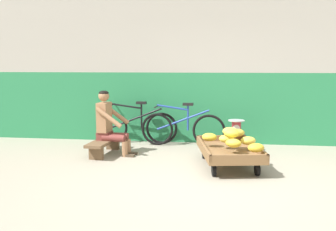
{
  "coord_description": "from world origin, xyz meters",
  "views": [
    {
      "loc": [
        0.08,
        -4.66,
        1.6
      ],
      "look_at": [
        -0.71,
        1.38,
        0.75
      ],
      "focal_mm": 39.49,
      "sensor_mm": 36.0,
      "label": 1
    }
  ],
  "objects_px": {
    "banana_cart": "(229,151)",
    "low_bench": "(105,143)",
    "weighing_scale": "(236,128)",
    "bicycle_far_left": "(183,128)",
    "plastic_crate": "(236,144)",
    "shopping_bag": "(238,151)",
    "bicycle_near_left": "(136,126)",
    "vendor_seated": "(109,123)"
  },
  "relations": [
    {
      "from": "banana_cart",
      "to": "low_bench",
      "type": "bearing_deg",
      "value": 166.58
    },
    {
      "from": "weighing_scale",
      "to": "bicycle_far_left",
      "type": "bearing_deg",
      "value": 159.97
    },
    {
      "from": "banana_cart",
      "to": "plastic_crate",
      "type": "distance_m",
      "value": 1.0
    },
    {
      "from": "bicycle_far_left",
      "to": "shopping_bag",
      "type": "distance_m",
      "value": 1.31
    },
    {
      "from": "plastic_crate",
      "to": "shopping_bag",
      "type": "distance_m",
      "value": 0.4
    },
    {
      "from": "low_bench",
      "to": "bicycle_near_left",
      "type": "height_order",
      "value": "bicycle_near_left"
    },
    {
      "from": "banana_cart",
      "to": "bicycle_far_left",
      "type": "relative_size",
      "value": 0.94
    },
    {
      "from": "vendor_seated",
      "to": "bicycle_far_left",
      "type": "xyz_separation_m",
      "value": [
        1.23,
        0.84,
        -0.21
      ]
    },
    {
      "from": "low_bench",
      "to": "bicycle_far_left",
      "type": "relative_size",
      "value": 0.68
    },
    {
      "from": "plastic_crate",
      "to": "weighing_scale",
      "type": "height_order",
      "value": "weighing_scale"
    },
    {
      "from": "bicycle_near_left",
      "to": "banana_cart",
      "type": "bearing_deg",
      "value": -39.65
    },
    {
      "from": "plastic_crate",
      "to": "bicycle_near_left",
      "type": "distance_m",
      "value": 2.04
    },
    {
      "from": "vendor_seated",
      "to": "weighing_scale",
      "type": "height_order",
      "value": "vendor_seated"
    },
    {
      "from": "banana_cart",
      "to": "bicycle_far_left",
      "type": "bearing_deg",
      "value": 122.1
    },
    {
      "from": "shopping_bag",
      "to": "banana_cart",
      "type": "bearing_deg",
      "value": -107.94
    },
    {
      "from": "low_bench",
      "to": "bicycle_near_left",
      "type": "bearing_deg",
      "value": 69.42
    },
    {
      "from": "plastic_crate",
      "to": "shopping_bag",
      "type": "relative_size",
      "value": 1.5
    },
    {
      "from": "low_bench",
      "to": "plastic_crate",
      "type": "distance_m",
      "value": 2.38
    },
    {
      "from": "weighing_scale",
      "to": "shopping_bag",
      "type": "distance_m",
      "value": 0.52
    },
    {
      "from": "vendor_seated",
      "to": "weighing_scale",
      "type": "distance_m",
      "value": 2.29
    },
    {
      "from": "banana_cart",
      "to": "vendor_seated",
      "type": "height_order",
      "value": "vendor_seated"
    },
    {
      "from": "plastic_crate",
      "to": "bicycle_far_left",
      "type": "distance_m",
      "value": 1.1
    },
    {
      "from": "bicycle_near_left",
      "to": "shopping_bag",
      "type": "bearing_deg",
      "value": -24.55
    },
    {
      "from": "low_bench",
      "to": "bicycle_near_left",
      "type": "relative_size",
      "value": 0.68
    },
    {
      "from": "plastic_crate",
      "to": "weighing_scale",
      "type": "bearing_deg",
      "value": -90.0
    },
    {
      "from": "vendor_seated",
      "to": "weighing_scale",
      "type": "xyz_separation_m",
      "value": [
        2.24,
        0.47,
        -0.11
      ]
    },
    {
      "from": "banana_cart",
      "to": "bicycle_near_left",
      "type": "distance_m",
      "value": 2.34
    },
    {
      "from": "vendor_seated",
      "to": "bicycle_far_left",
      "type": "bearing_deg",
      "value": 34.51
    },
    {
      "from": "bicycle_far_left",
      "to": "shopping_bag",
      "type": "bearing_deg",
      "value": -36.59
    },
    {
      "from": "banana_cart",
      "to": "bicycle_far_left",
      "type": "xyz_separation_m",
      "value": [
        -0.85,
        1.35,
        0.11
      ]
    },
    {
      "from": "vendor_seated",
      "to": "banana_cart",
      "type": "bearing_deg",
      "value": -13.78
    },
    {
      "from": "weighing_scale",
      "to": "bicycle_far_left",
      "type": "height_order",
      "value": "bicycle_far_left"
    },
    {
      "from": "low_bench",
      "to": "weighing_scale",
      "type": "relative_size",
      "value": 3.74
    },
    {
      "from": "weighing_scale",
      "to": "bicycle_far_left",
      "type": "relative_size",
      "value": 0.18
    },
    {
      "from": "bicycle_near_left",
      "to": "shopping_bag",
      "type": "xyz_separation_m",
      "value": [
        1.99,
        -0.91,
        -0.23
      ]
    },
    {
      "from": "vendor_seated",
      "to": "plastic_crate",
      "type": "height_order",
      "value": "vendor_seated"
    },
    {
      "from": "bicycle_far_left",
      "to": "weighing_scale",
      "type": "bearing_deg",
      "value": -20.03
    },
    {
      "from": "low_bench",
      "to": "plastic_crate",
      "type": "relative_size",
      "value": 3.12
    },
    {
      "from": "vendor_seated",
      "to": "plastic_crate",
      "type": "distance_m",
      "value": 2.33
    },
    {
      "from": "plastic_crate",
      "to": "bicycle_near_left",
      "type": "bearing_deg",
      "value": 165.56
    },
    {
      "from": "vendor_seated",
      "to": "plastic_crate",
      "type": "relative_size",
      "value": 3.17
    },
    {
      "from": "weighing_scale",
      "to": "bicycle_near_left",
      "type": "height_order",
      "value": "bicycle_near_left"
    }
  ]
}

